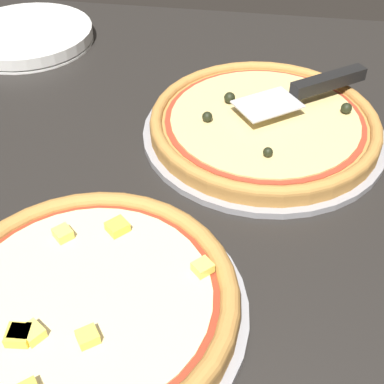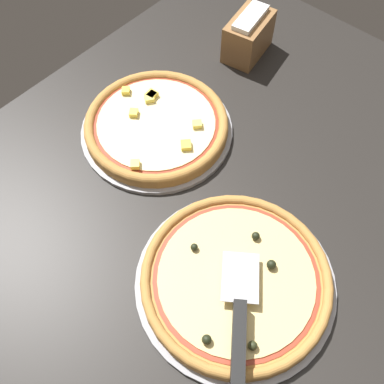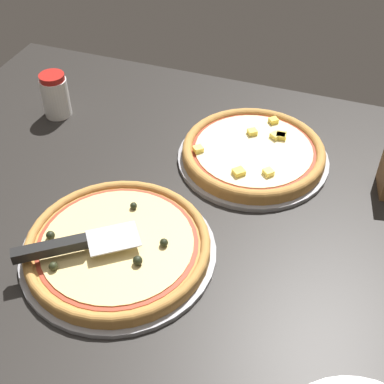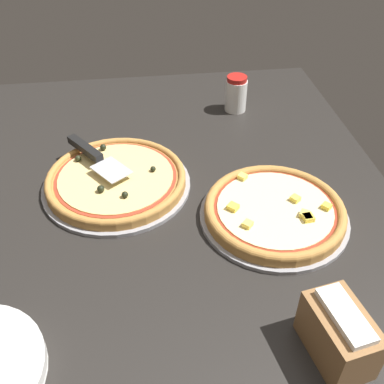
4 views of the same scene
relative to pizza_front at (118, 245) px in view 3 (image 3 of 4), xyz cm
name	(u,v)px [view 3 (image 3 of 4)]	position (x,y,z in cm)	size (l,w,h in cm)	color
ground_plane	(179,229)	(7.81, 11.36, -4.26)	(139.49, 112.99, 3.60)	black
pizza_pan_front	(119,252)	(0.01, 0.01, -1.96)	(36.59, 36.59, 1.00)	#939399
pizza_front	(118,245)	(0.00, 0.00, 0.00)	(34.39, 34.39, 4.00)	#B77F3D
pizza_pan_back	(253,158)	(16.42, 35.61, -1.96)	(33.93, 33.93, 1.00)	#939399
pizza_back	(254,151)	(16.43, 35.62, 0.06)	(31.89, 31.89, 3.44)	#B77F3D
serving_spatula	(63,246)	(-7.37, -6.15, 3.37)	(20.47, 16.71, 2.00)	#B7B7BC
parmesan_shaker	(55,95)	(-34.31, 37.10, 3.02)	(6.65, 6.65, 11.16)	white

